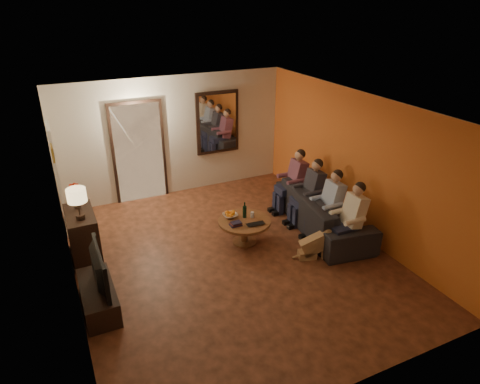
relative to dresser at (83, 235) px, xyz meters
name	(u,v)px	position (x,y,z in m)	size (l,w,h in m)	color
floor	(232,257)	(2.25, -1.09, -0.42)	(5.00, 6.00, 0.01)	#3E1F10
ceiling	(230,108)	(2.25, -1.09, 2.18)	(5.00, 6.00, 0.01)	white
back_wall	(174,136)	(2.25, 1.91, 0.88)	(5.00, 0.02, 2.60)	beige
front_wall	(352,299)	(2.25, -4.09, 0.88)	(5.00, 0.02, 2.60)	beige
left_wall	(64,221)	(-0.25, -1.09, 0.88)	(0.02, 6.00, 2.60)	beige
right_wall	(356,164)	(4.75, -1.09, 0.88)	(0.02, 6.00, 2.60)	beige
orange_accent	(356,164)	(4.74, -1.09, 0.88)	(0.01, 6.00, 2.60)	orange
kitchen_doorway	(139,153)	(1.45, 1.89, 0.63)	(1.00, 0.06, 2.10)	#FFE0A5
door_trim	(139,153)	(1.45, 1.88, 0.63)	(1.12, 0.04, 2.22)	black
fridge_glimpse	(151,158)	(1.70, 1.90, 0.48)	(0.45, 0.03, 1.70)	silver
mirror_frame	(218,123)	(3.25, 1.87, 1.08)	(1.00, 0.05, 1.40)	black
mirror_glass	(218,123)	(3.25, 1.84, 1.08)	(0.86, 0.02, 1.26)	white
white_door	(58,179)	(-0.21, 1.21, 0.60)	(0.06, 0.85, 2.04)	white
framed_art	(52,153)	(-0.22, 0.21, 1.43)	(0.03, 0.28, 0.24)	#B28C33
art_canvas	(53,153)	(-0.21, 0.21, 1.43)	(0.01, 0.22, 0.18)	brown
dresser	(83,235)	(0.00, 0.00, 0.00)	(0.45, 0.95, 0.84)	black
table_lamp	(78,204)	(0.00, -0.22, 0.69)	(0.30, 0.30, 0.54)	beige
flower_vase	(75,196)	(0.00, 0.22, 0.64)	(0.14, 0.14, 0.44)	red
tv_stand	(98,297)	(0.00, -1.46, -0.24)	(0.45, 1.12, 0.37)	black
tv	(94,269)	(0.00, -1.46, 0.24)	(0.13, 1.01, 0.58)	black
sofa	(323,211)	(4.25, -0.88, -0.06)	(0.97, 2.48, 0.72)	black
person_a	(350,221)	(4.15, -1.78, 0.18)	(0.60, 0.40, 1.20)	tan
person_b	(329,207)	(4.15, -1.18, 0.18)	(0.60, 0.40, 1.20)	tan
person_c	(311,194)	(4.15, -0.58, 0.18)	(0.60, 0.40, 1.20)	tan
person_d	(294,183)	(4.15, 0.02, 0.18)	(0.60, 0.40, 1.20)	tan
dog	(314,243)	(3.50, -1.69, -0.14)	(0.56, 0.24, 0.56)	#A1764A
coffee_table	(244,231)	(2.66, -0.73, -0.20)	(0.94, 0.94, 0.45)	brown
bowl	(230,215)	(2.48, -0.51, 0.06)	(0.26, 0.26, 0.06)	white
oranges	(230,212)	(2.48, -0.51, 0.13)	(0.20, 0.20, 0.08)	orange
wine_bottle	(245,210)	(2.71, -0.63, 0.18)	(0.07, 0.07, 0.31)	black
wine_glass	(252,215)	(2.84, -0.68, 0.08)	(0.06, 0.06, 0.10)	silver
book_stack	(236,224)	(2.44, -0.83, 0.06)	(0.20, 0.15, 0.07)	black
laptop	(257,225)	(2.76, -1.01, 0.04)	(0.33, 0.21, 0.03)	black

